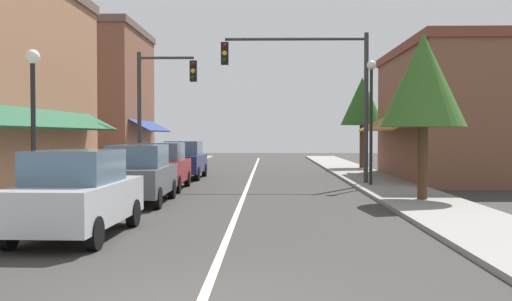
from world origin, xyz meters
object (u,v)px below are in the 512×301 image
object	(u,v)px
parked_car_third_left	(162,166)
street_lamp_right_mid	(371,103)
parked_car_second_left	(139,174)
tree_right_near	(423,81)
parked_car_far_left	(184,160)
street_lamp_left_near	(33,103)
tree_right_far	(362,102)
parked_car_nearest_left	(77,194)
traffic_signal_left_corner	(158,97)
traffic_signal_mast_arm	(317,81)

from	to	relation	value
parked_car_third_left	street_lamp_right_mid	bearing A→B (deg)	5.68
parked_car_second_left	tree_right_near	xyz separation A→B (m)	(8.60, 0.31, 2.83)
parked_car_second_left	parked_car_third_left	bearing A→B (deg)	90.63
parked_car_second_left	parked_car_far_left	distance (m)	9.83
parked_car_second_left	street_lamp_right_mid	size ratio (longest dim) A/B	0.83
street_lamp_left_near	tree_right_far	bearing A→B (deg)	60.19
parked_car_nearest_left	traffic_signal_left_corner	xyz separation A→B (m)	(-0.92, 13.53, 2.82)
traffic_signal_mast_arm	traffic_signal_left_corner	bearing A→B (deg)	166.95
parked_car_far_left	street_lamp_left_near	distance (m)	13.16
street_lamp_right_mid	tree_right_near	size ratio (longest dim) A/B	0.96
parked_car_far_left	tree_right_near	size ratio (longest dim) A/B	0.80
parked_car_third_left	traffic_signal_left_corner	size ratio (longest dim) A/B	0.73
tree_right_near	tree_right_far	bearing A→B (deg)	87.11
traffic_signal_left_corner	parked_car_second_left	bearing A→B (deg)	-83.44
tree_right_far	traffic_signal_mast_arm	bearing A→B (deg)	-108.49
street_lamp_right_mid	street_lamp_left_near	bearing A→B (deg)	-139.95
parked_car_nearest_left	tree_right_far	bearing A→B (deg)	68.90
parked_car_nearest_left	traffic_signal_left_corner	world-z (taller)	traffic_signal_left_corner
parked_car_third_left	street_lamp_left_near	bearing A→B (deg)	-104.55
parked_car_far_left	street_lamp_right_mid	bearing A→B (deg)	-29.44
parked_car_third_left	tree_right_far	world-z (taller)	tree_right_far
parked_car_third_left	traffic_signal_mast_arm	bearing A→B (deg)	16.45
parked_car_second_left	traffic_signal_mast_arm	distance (m)	9.19
traffic_signal_left_corner	street_lamp_right_mid	bearing A→B (deg)	-16.01
street_lamp_left_near	traffic_signal_mast_arm	bearing A→B (deg)	49.73
tree_right_near	traffic_signal_left_corner	bearing A→B (deg)	141.81
parked_car_third_left	parked_car_far_left	bearing A→B (deg)	88.83
parked_car_third_left	traffic_signal_mast_arm	xyz separation A→B (m)	(5.99, 1.83, 3.39)
street_lamp_left_near	tree_right_far	distance (m)	22.93
parked_car_far_left	parked_car_third_left	bearing A→B (deg)	-90.14
parked_car_third_left	tree_right_near	bearing A→B (deg)	-25.58
parked_car_second_left	traffic_signal_left_corner	distance (m)	8.32
parked_car_second_left	street_lamp_left_near	size ratio (longest dim) A/B	0.98
traffic_signal_left_corner	parked_car_far_left	bearing A→B (deg)	67.84
street_lamp_right_mid	parked_car_far_left	bearing A→B (deg)	150.10
traffic_signal_left_corner	street_lamp_left_near	world-z (taller)	traffic_signal_left_corner
tree_right_near	tree_right_far	distance (m)	16.55
street_lamp_left_near	street_lamp_right_mid	xyz separation A→B (m)	(9.86, 8.29, 0.44)
street_lamp_left_near	street_lamp_right_mid	size ratio (longest dim) A/B	0.85
parked_car_third_left	parked_car_far_left	size ratio (longest dim) A/B	1.00
parked_car_second_left	traffic_signal_left_corner	xyz separation A→B (m)	(-0.89, 7.78, 2.82)
traffic_signal_left_corner	street_lamp_left_near	xyz separation A→B (m)	(-1.06, -10.82, -0.81)
parked_car_far_left	tree_right_far	bearing A→B (deg)	36.89
parked_car_third_left	traffic_signal_left_corner	distance (m)	4.49
traffic_signal_left_corner	parked_car_third_left	bearing A→B (deg)	-77.10
parked_car_far_left	traffic_signal_mast_arm	distance (m)	7.74
traffic_signal_left_corner	tree_right_far	distance (m)	13.74
street_lamp_right_mid	tree_right_far	bearing A→B (deg)	82.50
traffic_signal_left_corner	parked_car_nearest_left	bearing A→B (deg)	-86.12
parked_car_second_left	tree_right_near	distance (m)	9.05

